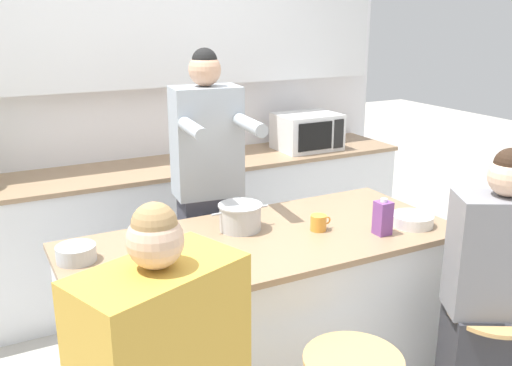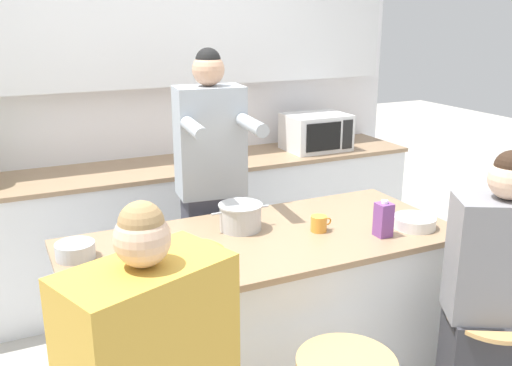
% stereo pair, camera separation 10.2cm
% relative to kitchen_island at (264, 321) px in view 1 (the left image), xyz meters
% --- Properties ---
extents(wall_back, '(3.97, 0.22, 2.70)m').
position_rel_kitchen_island_xyz_m(wall_back, '(0.00, 1.76, 1.08)').
color(wall_back, white).
rests_on(wall_back, ground_plane).
extents(back_counter, '(3.68, 0.62, 0.93)m').
position_rel_kitchen_island_xyz_m(back_counter, '(0.00, 1.47, 0.00)').
color(back_counter, silver).
rests_on(back_counter, ground_plane).
extents(kitchen_island, '(1.90, 0.83, 0.92)m').
position_rel_kitchen_island_xyz_m(kitchen_island, '(0.00, 0.00, 0.00)').
color(kitchen_island, black).
rests_on(kitchen_island, ground_plane).
extents(person_cooking, '(0.43, 0.59, 1.78)m').
position_rel_kitchen_island_xyz_m(person_cooking, '(-0.03, 0.60, 0.42)').
color(person_cooking, '#383842').
rests_on(person_cooking, ground_plane).
extents(person_seated_near, '(0.46, 0.41, 1.42)m').
position_rel_kitchen_island_xyz_m(person_seated_near, '(0.77, -0.72, 0.18)').
color(person_seated_near, '#333338').
rests_on(person_seated_near, ground_plane).
extents(cooking_pot, '(0.31, 0.22, 0.13)m').
position_rel_kitchen_island_xyz_m(cooking_pot, '(-0.06, 0.15, 0.52)').
color(cooking_pot, '#B7BABC').
rests_on(cooking_pot, kitchen_island).
extents(fruit_bowl, '(0.21, 0.21, 0.06)m').
position_rel_kitchen_island_xyz_m(fruit_bowl, '(0.74, -0.21, 0.48)').
color(fruit_bowl, white).
rests_on(fruit_bowl, kitchen_island).
extents(mixing_bowl_steel, '(0.17, 0.17, 0.07)m').
position_rel_kitchen_island_xyz_m(mixing_bowl_steel, '(-0.85, 0.14, 0.49)').
color(mixing_bowl_steel, '#B7BABC').
rests_on(mixing_bowl_steel, kitchen_island).
extents(coffee_cup_near, '(0.11, 0.08, 0.08)m').
position_rel_kitchen_island_xyz_m(coffee_cup_near, '(0.28, -0.04, 0.49)').
color(coffee_cup_near, orange).
rests_on(coffee_cup_near, kitchen_island).
extents(banana_bunch, '(0.17, 0.12, 0.05)m').
position_rel_kitchen_island_xyz_m(banana_bunch, '(-0.31, -0.04, 0.48)').
color(banana_bunch, yellow).
rests_on(banana_bunch, kitchen_island).
extents(juice_carton, '(0.07, 0.07, 0.18)m').
position_rel_kitchen_island_xyz_m(juice_carton, '(0.53, -0.23, 0.54)').
color(juice_carton, '#7A428E').
rests_on(juice_carton, kitchen_island).
extents(microwave, '(0.47, 0.37, 0.28)m').
position_rel_kitchen_island_xyz_m(microwave, '(1.15, 1.43, 0.60)').
color(microwave, white).
rests_on(microwave, back_counter).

